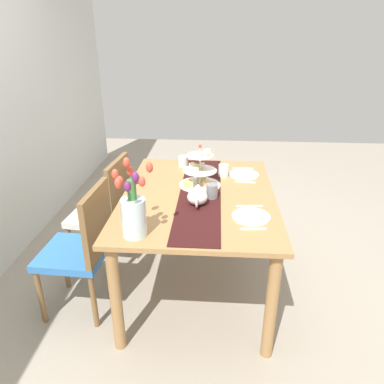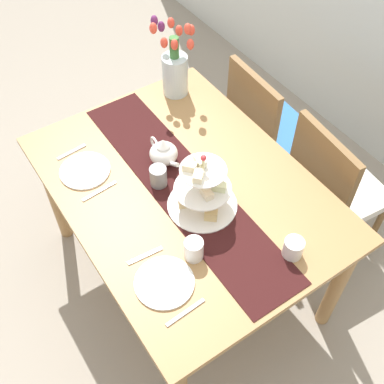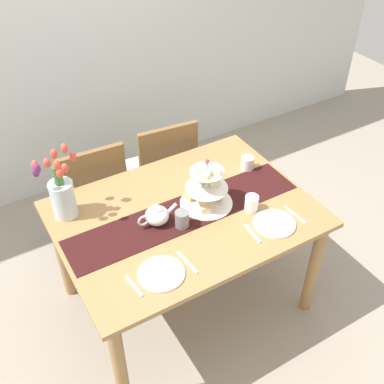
% 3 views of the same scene
% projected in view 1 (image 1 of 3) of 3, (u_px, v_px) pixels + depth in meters
% --- Properties ---
extents(ground_plane, '(8.00, 8.00, 0.00)m').
position_uv_depth(ground_plane, '(198.00, 284.00, 2.77)').
color(ground_plane, gray).
extents(dining_table, '(1.40, 1.03, 0.77)m').
position_uv_depth(dining_table, '(199.00, 208.00, 2.51)').
color(dining_table, '#A37747').
rests_on(dining_table, ground_plane).
extents(chair_left, '(0.44, 0.44, 0.91)m').
position_uv_depth(chair_left, '(83.00, 245.00, 2.35)').
color(chair_left, brown).
rests_on(chair_left, ground_plane).
extents(chair_right, '(0.46, 0.46, 0.91)m').
position_uv_depth(chair_right, '(106.00, 208.00, 2.84)').
color(chair_right, brown).
rests_on(chair_right, ground_plane).
extents(table_runner, '(1.36, 0.28, 0.00)m').
position_uv_depth(table_runner, '(200.00, 193.00, 2.46)').
color(table_runner, black).
rests_on(table_runner, dining_table).
extents(tiered_cake_stand, '(0.30, 0.30, 0.30)m').
position_uv_depth(tiered_cake_stand, '(199.00, 173.00, 2.55)').
color(tiered_cake_stand, beige).
rests_on(tiered_cake_stand, table_runner).
extents(teapot, '(0.24, 0.13, 0.14)m').
position_uv_depth(teapot, '(197.00, 196.00, 2.28)').
color(teapot, white).
rests_on(teapot, table_runner).
extents(tulip_vase, '(0.24, 0.22, 0.43)m').
position_uv_depth(tulip_vase, '(133.00, 210.00, 1.90)').
color(tulip_vase, silver).
rests_on(tulip_vase, dining_table).
extents(cream_jug, '(0.08, 0.08, 0.08)m').
position_uv_depth(cream_jug, '(183.00, 161.00, 2.94)').
color(cream_jug, white).
rests_on(cream_jug, dining_table).
extents(dinner_plate_left, '(0.23, 0.23, 0.01)m').
position_uv_depth(dinner_plate_left, '(251.00, 216.00, 2.14)').
color(dinner_plate_left, white).
rests_on(dinner_plate_left, dining_table).
extents(fork_left, '(0.03, 0.15, 0.01)m').
position_uv_depth(fork_left, '(253.00, 229.00, 2.01)').
color(fork_left, silver).
rests_on(fork_left, dining_table).
extents(knife_left, '(0.03, 0.17, 0.01)m').
position_uv_depth(knife_left, '(249.00, 206.00, 2.28)').
color(knife_left, silver).
rests_on(knife_left, dining_table).
extents(dinner_plate_right, '(0.23, 0.23, 0.01)m').
position_uv_depth(dinner_plate_right, '(244.00, 175.00, 2.77)').
color(dinner_plate_right, white).
rests_on(dinner_plate_right, dining_table).
extents(fork_right, '(0.03, 0.15, 0.01)m').
position_uv_depth(fork_right, '(245.00, 182.00, 2.64)').
color(fork_right, silver).
rests_on(fork_right, dining_table).
extents(knife_right, '(0.02, 0.17, 0.01)m').
position_uv_depth(knife_right, '(243.00, 168.00, 2.90)').
color(knife_right, silver).
rests_on(knife_right, dining_table).
extents(mug_grey, '(0.08, 0.08, 0.09)m').
position_uv_depth(mug_grey, '(212.00, 191.00, 2.37)').
color(mug_grey, slate).
rests_on(mug_grey, table_runner).
extents(mug_white_text, '(0.08, 0.08, 0.09)m').
position_uv_depth(mug_white_text, '(223.00, 171.00, 2.73)').
color(mug_white_text, white).
rests_on(mug_white_text, dining_table).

